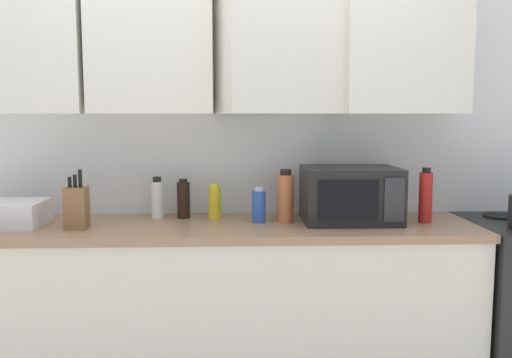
% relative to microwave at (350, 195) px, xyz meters
% --- Properties ---
extents(wall_back_with_cabinets, '(3.47, 0.51, 2.60)m').
position_rel_microwave_xyz_m(wall_back_with_cabinets, '(-0.68, 0.19, 0.54)').
color(wall_back_with_cabinets, white).
rests_on(wall_back_with_cabinets, ground_plane).
extents(counter_run, '(2.60, 0.63, 0.90)m').
position_rel_microwave_xyz_m(counter_run, '(-0.68, -0.03, -0.59)').
color(counter_run, white).
rests_on(counter_run, ground_plane).
extents(microwave, '(0.48, 0.37, 0.28)m').
position_rel_microwave_xyz_m(microwave, '(0.00, 0.00, 0.00)').
color(microwave, black).
rests_on(microwave, counter_run).
extents(dish_rack, '(0.38, 0.30, 0.12)m').
position_rel_microwave_xyz_m(dish_rack, '(-1.73, -0.03, -0.08)').
color(dish_rack, silver).
rests_on(dish_rack, counter_run).
extents(knife_block, '(0.11, 0.12, 0.29)m').
position_rel_microwave_xyz_m(knife_block, '(-1.35, -0.12, -0.04)').
color(knife_block, brown).
rests_on(knife_block, counter_run).
extents(bottle_yellow_mustard, '(0.07, 0.07, 0.19)m').
position_rel_microwave_xyz_m(bottle_yellow_mustard, '(-0.69, 0.11, -0.05)').
color(bottle_yellow_mustard, gold).
rests_on(bottle_yellow_mustard, counter_run).
extents(bottle_red_sauce, '(0.07, 0.07, 0.28)m').
position_rel_microwave_xyz_m(bottle_red_sauce, '(0.38, -0.04, -0.01)').
color(bottle_red_sauce, red).
rests_on(bottle_red_sauce, counter_run).
extents(bottle_blue_cleaner, '(0.07, 0.07, 0.18)m').
position_rel_microwave_xyz_m(bottle_blue_cleaner, '(-0.47, -0.00, -0.06)').
color(bottle_blue_cleaner, '#2D56B7').
rests_on(bottle_blue_cleaner, counter_run).
extents(bottle_white_jar, '(0.06, 0.06, 0.22)m').
position_rel_microwave_xyz_m(bottle_white_jar, '(-1.00, 0.14, -0.04)').
color(bottle_white_jar, white).
rests_on(bottle_white_jar, counter_run).
extents(bottle_soy_dark, '(0.07, 0.07, 0.21)m').
position_rel_microwave_xyz_m(bottle_soy_dark, '(-0.86, 0.13, -0.04)').
color(bottle_soy_dark, black).
rests_on(bottle_soy_dark, counter_run).
extents(bottle_spice_jar, '(0.08, 0.08, 0.27)m').
position_rel_microwave_xyz_m(bottle_spice_jar, '(-0.33, 0.00, -0.01)').
color(bottle_spice_jar, '#BC6638').
rests_on(bottle_spice_jar, counter_run).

